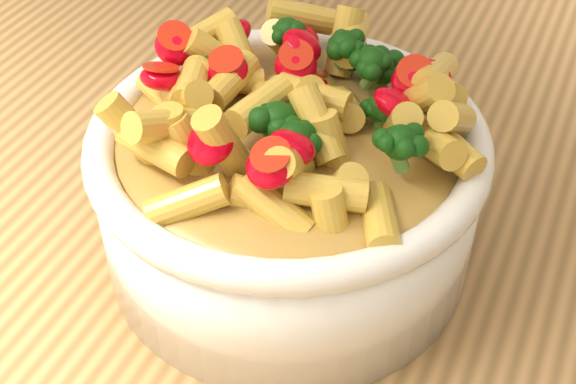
% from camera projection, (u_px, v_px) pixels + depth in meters
% --- Properties ---
extents(serving_bowl, '(0.22, 0.22, 0.09)m').
position_uv_depth(serving_bowl, '(288.00, 190.00, 0.46)').
color(serving_bowl, white).
rests_on(serving_bowl, table).
extents(pasta_salad, '(0.17, 0.17, 0.04)m').
position_uv_depth(pasta_salad, '(288.00, 106.00, 0.42)').
color(pasta_salad, '#DFC846').
rests_on(pasta_salad, serving_bowl).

